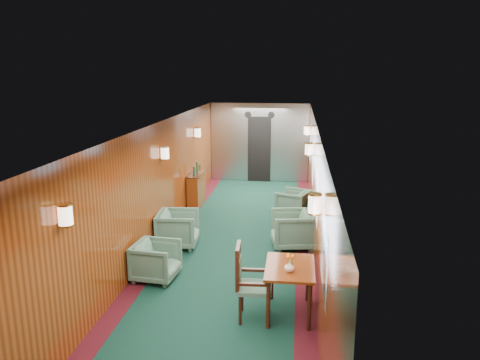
{
  "coord_description": "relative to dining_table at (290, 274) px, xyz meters",
  "views": [
    {
      "loc": [
        1.18,
        -8.23,
        3.4
      ],
      "look_at": [
        0.0,
        1.12,
        1.15
      ],
      "focal_mm": 35.0,
      "sensor_mm": 36.0,
      "label": 1
    }
  ],
  "objects": [
    {
      "name": "credenza",
      "position": [
        -2.45,
        5.09,
        -0.17
      ],
      "size": [
        0.3,
        0.95,
        1.13
      ],
      "color": "maroon",
      "rests_on": "ground"
    },
    {
      "name": "armchair_right_far",
      "position": [
        -0.02,
        4.56,
        -0.29
      ],
      "size": [
        0.9,
        0.89,
        0.63
      ],
      "primitive_type": "imported",
      "rotation": [
        0.0,
        0.0,
        -1.95
      ],
      "color": "#1F483B",
      "rests_on": "ground"
    },
    {
      "name": "wall_sconces",
      "position": [
        -1.11,
        2.72,
        1.18
      ],
      "size": [
        2.97,
        7.97,
        0.25
      ],
      "color": "#FFE4C6",
      "rests_on": "ground"
    },
    {
      "name": "armchair_right_near",
      "position": [
        -0.01,
        2.58,
        -0.25
      ],
      "size": [
        0.9,
        0.88,
        0.72
      ],
      "primitive_type": "imported",
      "rotation": [
        0.0,
        0.0,
        -1.41
      ],
      "color": "#1F483B",
      "rests_on": "ground"
    },
    {
      "name": "dining_table",
      "position": [
        0.0,
        0.0,
        0.0
      ],
      "size": [
        0.68,
        0.97,
        0.73
      ],
      "rotation": [
        0.0,
        0.0,
        0.0
      ],
      "color": "maroon",
      "rests_on": "ground"
    },
    {
      "name": "flower_vase",
      "position": [
        -0.01,
        -0.17,
        0.19
      ],
      "size": [
        0.16,
        0.16,
        0.14
      ],
      "primitive_type": "imported",
      "rotation": [
        0.0,
        0.0,
        0.15
      ],
      "color": "silver",
      "rests_on": "dining_table"
    },
    {
      "name": "armchair_left_far",
      "position": [
        -2.22,
        2.35,
        -0.25
      ],
      "size": [
        0.84,
        0.82,
        0.71
      ],
      "primitive_type": "imported",
      "rotation": [
        0.0,
        0.0,
        1.66
      ],
      "color": "#1F483B",
      "rests_on": "ground"
    },
    {
      "name": "windows_right",
      "position": [
        0.37,
        2.4,
        0.84
      ],
      "size": [
        0.02,
        8.6,
        0.8
      ],
      "color": "silver",
      "rests_on": "ground"
    },
    {
      "name": "room",
      "position": [
        -1.11,
        2.15,
        1.03
      ],
      "size": [
        12.0,
        12.1,
        2.4
      ],
      "color": "#0E3226",
      "rests_on": "ground"
    },
    {
      "name": "bulkhead",
      "position": [
        -1.11,
        8.07,
        0.58
      ],
      "size": [
        2.98,
        0.17,
        2.39
      ],
      "color": "#B2B6BA",
      "rests_on": "ground"
    },
    {
      "name": "side_chair",
      "position": [
        -0.58,
        -0.18,
        -0.02
      ],
      "size": [
        0.51,
        0.53,
        1.08
      ],
      "rotation": [
        0.0,
        0.0,
        0.05
      ],
      "color": "#1F483B",
      "rests_on": "ground"
    },
    {
      "name": "armchair_left_near",
      "position": [
        -2.2,
        0.86,
        -0.29
      ],
      "size": [
        0.76,
        0.75,
        0.64
      ],
      "primitive_type": "imported",
      "rotation": [
        0.0,
        0.0,
        1.47
      ],
      "color": "#1F483B",
      "rests_on": "ground"
    }
  ]
}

